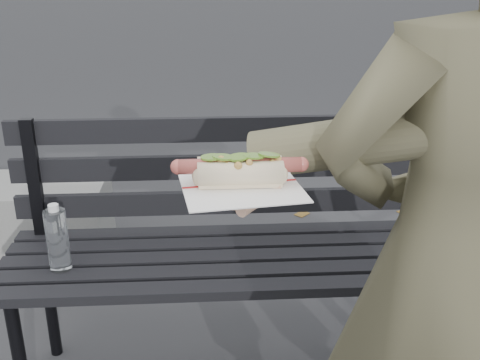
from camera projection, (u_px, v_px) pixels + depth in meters
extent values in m
cylinder|color=black|center=(50.00, 300.00, 1.98)|extent=(0.04, 0.04, 0.45)
cylinder|color=black|center=(460.00, 347.00, 1.74)|extent=(0.04, 0.04, 0.45)
cylinder|color=black|center=(421.00, 288.00, 2.06)|extent=(0.04, 0.04, 0.45)
cube|color=black|center=(246.00, 289.00, 1.61)|extent=(1.50, 0.07, 0.03)
cube|color=black|center=(244.00, 273.00, 1.69)|extent=(1.50, 0.07, 0.03)
cube|color=black|center=(242.00, 258.00, 1.77)|extent=(1.50, 0.07, 0.03)
cube|color=black|center=(240.00, 245.00, 1.86)|extent=(1.50, 0.07, 0.03)
cube|color=black|center=(238.00, 233.00, 1.94)|extent=(1.50, 0.07, 0.03)
cube|color=black|center=(35.00, 181.00, 1.84)|extent=(0.04, 0.03, 0.42)
cube|color=black|center=(434.00, 172.00, 1.92)|extent=(0.04, 0.03, 0.42)
cube|color=black|center=(238.00, 202.00, 1.93)|extent=(1.50, 0.02, 0.08)
cube|color=black|center=(238.00, 166.00, 1.88)|extent=(1.50, 0.02, 0.08)
cube|color=black|center=(238.00, 129.00, 1.84)|extent=(1.50, 0.02, 0.08)
cylinder|color=white|center=(58.00, 240.00, 1.65)|extent=(0.06, 0.06, 0.19)
cylinder|color=white|center=(53.00, 208.00, 1.61)|extent=(0.03, 0.03, 0.02)
imported|color=brown|center=(453.00, 266.00, 1.09)|extent=(0.61, 0.44, 1.58)
cylinder|color=brown|center=(390.00, 137.00, 0.99)|extent=(0.51, 0.23, 0.19)
cylinder|color=#D8A384|center=(264.00, 188.00, 0.94)|extent=(0.09, 0.08, 0.07)
ellipsoid|color=#D8A384|center=(240.00, 194.00, 0.93)|extent=(0.10, 0.11, 0.03)
cylinder|color=#D8A384|center=(207.00, 201.00, 0.89)|extent=(0.06, 0.02, 0.02)
cylinder|color=#D8A384|center=(207.00, 196.00, 0.91)|extent=(0.06, 0.02, 0.02)
cylinder|color=#D8A384|center=(207.00, 191.00, 0.93)|extent=(0.06, 0.02, 0.02)
cylinder|color=#D8A384|center=(207.00, 187.00, 0.95)|extent=(0.06, 0.02, 0.02)
cylinder|color=#D8A384|center=(249.00, 206.00, 0.87)|extent=(0.04, 0.05, 0.02)
cube|color=white|center=(240.00, 185.00, 0.92)|extent=(0.21, 0.21, 0.00)
cube|color=#B21E1E|center=(240.00, 184.00, 0.92)|extent=(0.19, 0.03, 0.00)
cylinder|color=#AF4C43|center=(240.00, 166.00, 0.91)|extent=(0.20, 0.02, 0.02)
sphere|color=#AF4C43|center=(178.00, 167.00, 0.90)|extent=(0.02, 0.02, 0.02)
sphere|color=#AF4C43|center=(301.00, 164.00, 0.91)|extent=(0.02, 0.02, 0.02)
sphere|color=#9E6B2D|center=(251.00, 158.00, 0.92)|extent=(0.01, 0.01, 0.01)
sphere|color=#9E6B2D|center=(272.00, 162.00, 0.90)|extent=(0.01, 0.01, 0.01)
sphere|color=#9E6B2D|center=(276.00, 157.00, 0.92)|extent=(0.01, 0.01, 0.01)
sphere|color=#9E6B2D|center=(255.00, 162.00, 0.92)|extent=(0.01, 0.01, 0.01)
sphere|color=#9E6B2D|center=(271.00, 156.00, 0.93)|extent=(0.01, 0.01, 0.01)
sphere|color=#9E6B2D|center=(259.00, 164.00, 0.91)|extent=(0.01, 0.01, 0.01)
sphere|color=#9E6B2D|center=(226.00, 162.00, 0.91)|extent=(0.01, 0.01, 0.01)
sphere|color=#9E6B2D|center=(264.00, 158.00, 0.93)|extent=(0.01, 0.01, 0.01)
sphere|color=#9E6B2D|center=(227.00, 165.00, 0.89)|extent=(0.01, 0.01, 0.01)
sphere|color=#9E6B2D|center=(240.00, 161.00, 0.92)|extent=(0.01, 0.01, 0.01)
sphere|color=#9E6B2D|center=(210.00, 157.00, 0.92)|extent=(0.01, 0.01, 0.01)
sphere|color=#9E6B2D|center=(276.00, 157.00, 0.91)|extent=(0.01, 0.01, 0.01)
sphere|color=#9E6B2D|center=(239.00, 158.00, 0.93)|extent=(0.01, 0.01, 0.01)
sphere|color=#9E6B2D|center=(249.00, 163.00, 0.89)|extent=(0.01, 0.01, 0.01)
sphere|color=#9E6B2D|center=(241.00, 162.00, 0.90)|extent=(0.01, 0.01, 0.01)
sphere|color=#9E6B2D|center=(211.00, 165.00, 0.89)|extent=(0.01, 0.01, 0.01)
sphere|color=#9E6B2D|center=(205.00, 158.00, 0.91)|extent=(0.01, 0.01, 0.01)
sphere|color=#9E6B2D|center=(278.00, 160.00, 0.91)|extent=(0.01, 0.01, 0.01)
sphere|color=#9E6B2D|center=(218.00, 167.00, 0.89)|extent=(0.01, 0.01, 0.01)
sphere|color=#9E6B2D|center=(252.00, 165.00, 0.89)|extent=(0.01, 0.01, 0.01)
sphere|color=#9E6B2D|center=(221.00, 167.00, 0.89)|extent=(0.01, 0.01, 0.01)
sphere|color=#9E6B2D|center=(254.00, 159.00, 0.91)|extent=(0.01, 0.01, 0.01)
sphere|color=#9E6B2D|center=(221.00, 160.00, 0.90)|extent=(0.01, 0.01, 0.01)
sphere|color=#9E6B2D|center=(276.00, 158.00, 0.93)|extent=(0.01, 0.01, 0.01)
sphere|color=#9E6B2D|center=(221.00, 165.00, 0.90)|extent=(0.01, 0.01, 0.01)
sphere|color=#9E6B2D|center=(238.00, 166.00, 0.88)|extent=(0.01, 0.01, 0.01)
cylinder|color=#588624|center=(212.00, 157.00, 0.90)|extent=(0.04, 0.04, 0.01)
cylinder|color=#588624|center=(223.00, 157.00, 0.90)|extent=(0.04, 0.04, 0.01)
cylinder|color=#588624|center=(239.00, 157.00, 0.90)|extent=(0.04, 0.04, 0.01)
cylinder|color=#588624|center=(254.00, 156.00, 0.90)|extent=(0.04, 0.04, 0.01)
cylinder|color=#588624|center=(269.00, 155.00, 0.91)|extent=(0.04, 0.04, 0.01)
cube|color=brown|center=(407.00, 356.00, 2.04)|extent=(0.08, 0.06, 0.00)
cube|color=brown|center=(404.00, 213.00, 3.21)|extent=(0.08, 0.08, 0.00)
cube|color=brown|center=(17.00, 216.00, 3.17)|extent=(0.05, 0.05, 0.00)
cube|color=brown|center=(302.00, 214.00, 3.19)|extent=(0.10, 0.10, 0.00)
cube|color=brown|center=(391.00, 328.00, 2.20)|extent=(0.05, 0.04, 0.00)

